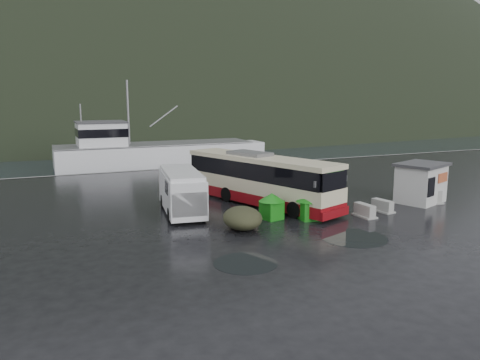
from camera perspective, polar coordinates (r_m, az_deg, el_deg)
name	(u,v)px	position (r m, az deg, el deg)	size (l,w,h in m)	color
ground	(259,220)	(25.97, 2.34, -4.89)	(160.00, 160.00, 0.00)	black
harbor_water	(81,122)	(133.19, -18.82, 6.75)	(300.00, 180.00, 0.02)	black
quay_edge	(167,169)	(44.47, -8.92, 1.33)	(160.00, 0.60, 1.50)	#999993
headland	(77,109)	(273.46, -19.23, 8.22)	(780.00, 540.00, 570.00)	black
coach_bus	(260,204)	(29.84, 2.44, -2.90)	(2.92, 11.59, 3.28)	beige
white_van	(182,213)	(27.77, -7.09, -3.97)	(2.09, 6.07, 2.54)	silver
waste_bin_left	(272,219)	(26.22, 3.86, -4.76)	(1.05, 1.05, 1.47)	#167A15
waste_bin_right	(309,219)	(26.36, 8.39, -4.77)	(1.08, 1.08, 1.50)	#167A15
dome_tent	(242,228)	(24.35, 0.30, -5.92)	(2.02, 2.83, 1.11)	#2F301D
ticket_kiosk	(420,202)	(32.39, 21.04, -2.54)	(3.27, 2.47, 2.55)	silver
jersey_barrier_a	(364,217)	(27.58, 14.91, -4.34)	(0.73, 1.47, 0.73)	#999993
jersey_barrier_b	(382,212)	(29.06, 16.93, -3.70)	(0.71, 1.43, 0.71)	#999993
jersey_barrier_c	(430,202)	(32.72, 22.11, -2.48)	(0.86, 1.73, 0.86)	#999993
fishing_trawler	(156,160)	(50.86, -10.15, 2.40)	(24.19, 5.32, 9.68)	silver
puddles	(314,247)	(21.72, 9.07, -8.05)	(9.20, 4.07, 0.01)	black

